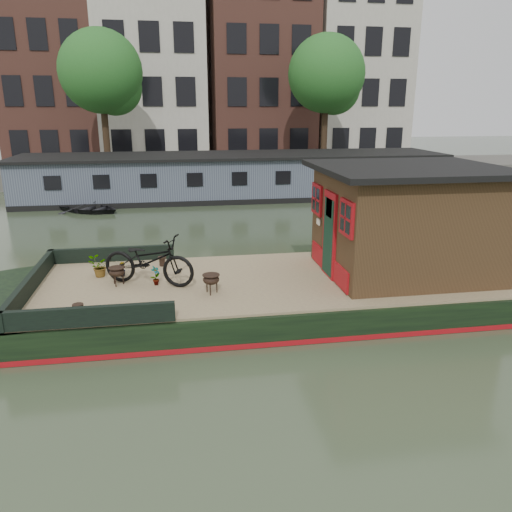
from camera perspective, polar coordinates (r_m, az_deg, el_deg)
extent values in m
plane|color=#2B3823|center=(11.50, 6.05, -5.39)|extent=(120.00, 120.00, 0.00)
cube|color=black|center=(11.40, 6.10, -3.99)|extent=(12.00, 4.00, 0.60)
cylinder|color=black|center=(11.44, -24.44, -5.39)|extent=(4.00, 4.00, 0.60)
cube|color=maroon|center=(11.48, 6.06, -5.11)|extent=(12.02, 4.02, 0.10)
cube|color=#9B8C60|center=(11.29, 6.15, -2.45)|extent=(11.80, 3.80, 0.05)
cube|color=black|center=(11.25, -24.37, -2.89)|extent=(0.12, 4.00, 0.35)
cube|color=black|center=(12.77, -16.12, 0.20)|extent=(3.00, 0.12, 0.35)
cube|color=black|center=(9.18, -18.68, -6.55)|extent=(3.00, 0.12, 0.35)
cube|color=#302112|center=(11.74, 16.77, 3.65)|extent=(3.50, 3.00, 2.30)
cube|color=black|center=(11.54, 17.27, 9.51)|extent=(4.00, 3.50, 0.12)
cube|color=maroon|center=(11.12, 8.39, 2.43)|extent=(0.06, 0.80, 1.90)
cube|color=black|center=(11.13, 8.28, 2.18)|extent=(0.04, 0.64, 1.70)
cube|color=maroon|center=(10.02, 10.33, 4.28)|extent=(0.06, 0.72, 0.72)
cube|color=maroon|center=(11.98, 7.00, 6.45)|extent=(0.06, 0.72, 0.72)
imported|color=black|center=(10.81, -12.17, -0.48)|extent=(2.16, 1.47, 1.07)
imported|color=brown|center=(10.82, -11.40, -2.21)|extent=(0.26, 0.27, 0.42)
imported|color=brown|center=(11.58, -15.09, -1.48)|extent=(0.20, 0.22, 0.32)
imported|color=#93382A|center=(11.66, -17.54, -1.17)|extent=(0.52, 0.48, 0.47)
cylinder|color=black|center=(12.12, -10.68, -0.60)|extent=(0.20, 0.20, 0.23)
cylinder|color=black|center=(9.67, -19.64, -5.83)|extent=(0.20, 0.20, 0.23)
imported|color=black|center=(22.42, -18.46, 5.52)|extent=(3.33, 3.08, 0.56)
cube|color=#505B6B|center=(24.66, -2.51, 9.01)|extent=(20.00, 4.00, 2.00)
cube|color=black|center=(24.54, -2.54, 11.44)|extent=(20.40, 4.40, 0.12)
cube|color=black|center=(24.79, -2.49, 6.99)|extent=(20.00, 4.05, 0.24)
cube|color=#47443F|center=(31.14, -3.96, 9.58)|extent=(60.00, 6.00, 0.90)
cube|color=brown|center=(38.64, -22.08, 20.34)|extent=(6.00, 8.00, 15.00)
cube|color=#B7B2A3|center=(37.98, -11.84, 22.37)|extent=(7.00, 8.00, 16.50)
cube|color=brown|center=(38.45, 0.31, 21.88)|extent=(7.00, 8.00, 15.50)
cube|color=#B7B2A3|center=(40.24, 10.95, 21.73)|extent=(6.50, 8.00, 16.00)
cylinder|color=#332316|center=(29.51, -16.78, 13.32)|extent=(0.36, 0.36, 4.00)
sphere|color=#1E561C|center=(29.53, -17.33, 19.51)|extent=(4.40, 4.40, 4.40)
sphere|color=#1E561C|center=(29.73, -15.91, 18.05)|extent=(3.00, 3.00, 3.00)
cylinder|color=#332316|center=(30.62, 7.82, 13.95)|extent=(0.36, 0.36, 4.00)
sphere|color=#1E561C|center=(30.64, 8.07, 19.94)|extent=(4.40, 4.40, 4.40)
sphere|color=#1E561C|center=(31.07, 8.95, 18.38)|extent=(3.00, 3.00, 3.00)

